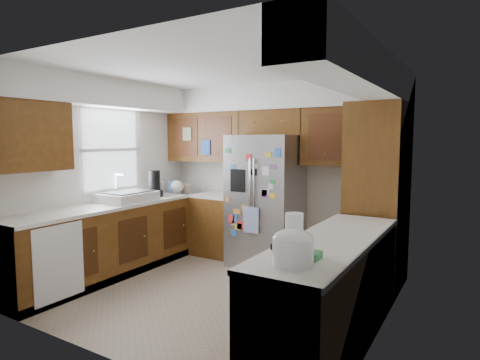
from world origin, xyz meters
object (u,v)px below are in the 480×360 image
Objects in this scene: pantry at (377,197)px; paper_towel at (294,233)px; fridge at (266,201)px; rice_cooker at (293,247)px.

paper_towel is at bearing -92.86° from pantry.
rice_cooker is at bearing -59.10° from fridge.
paper_towel reaches higher than rice_cooker.
paper_towel is (-0.11, -2.18, -0.01)m from pantry.
fridge reaches higher than paper_towel.
rice_cooker is at bearing -68.19° from paper_towel.
fridge is 2.92m from rice_cooker.
fridge is at bearing 120.90° from rice_cooker.
paper_towel is (1.39, -2.24, 0.17)m from fridge.
pantry is 2.45m from rice_cooker.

